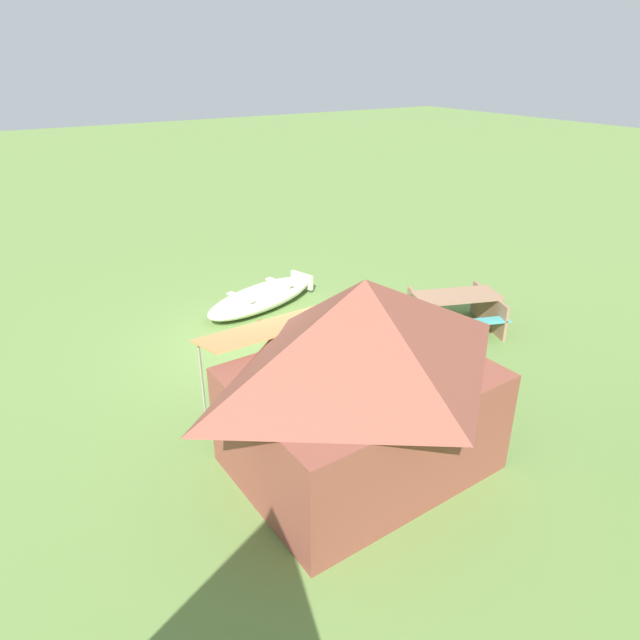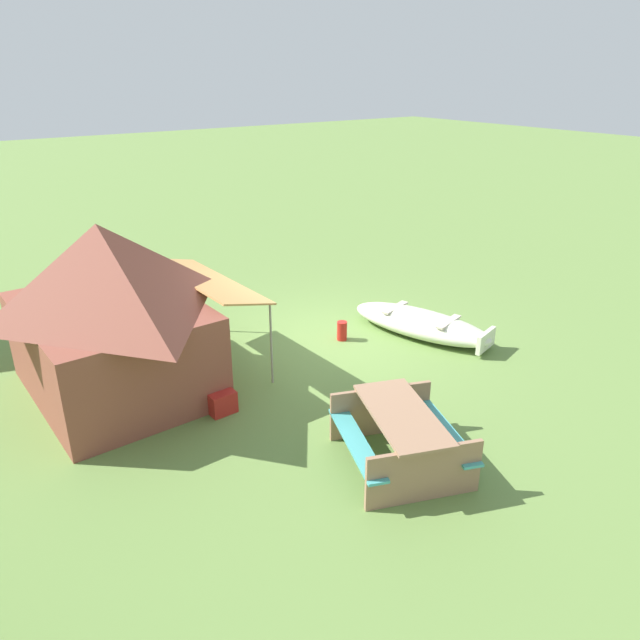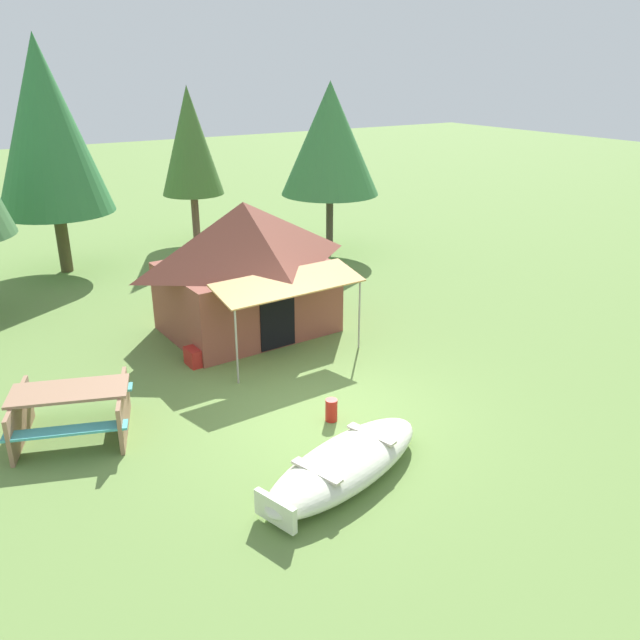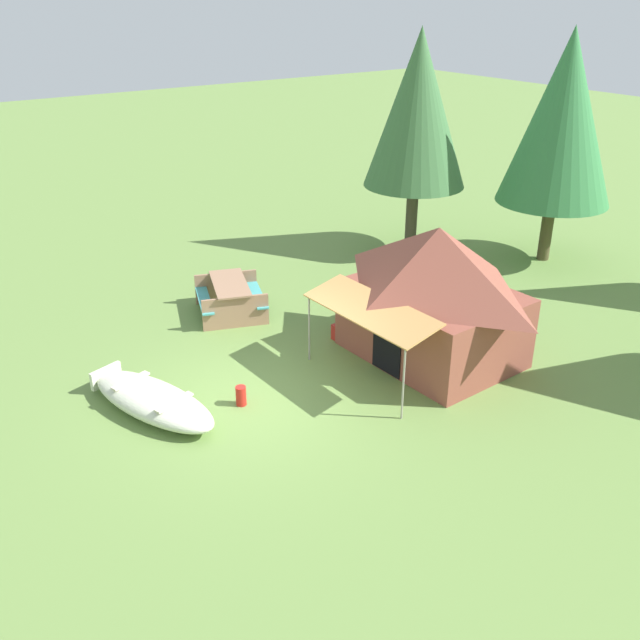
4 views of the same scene
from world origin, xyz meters
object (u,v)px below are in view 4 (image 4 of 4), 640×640
object	(u,v)px
cooler_box	(345,333)
fuel_can	(241,396)
canvas_cabin_tent	(435,292)
beached_rowboat	(152,400)
pine_tree_far_center	(418,110)
picnic_table	(230,295)
pine_tree_side	(563,118)

from	to	relation	value
cooler_box	fuel_can	size ratio (longest dim) A/B	1.26
canvas_cabin_tent	beached_rowboat	bearing A→B (deg)	-103.00
fuel_can	cooler_box	bearing A→B (deg)	107.47
beached_rowboat	pine_tree_far_center	bearing A→B (deg)	111.86
canvas_cabin_tent	cooler_box	bearing A→B (deg)	-146.14
fuel_can	canvas_cabin_tent	bearing A→B (deg)	82.09
picnic_table	pine_tree_far_center	xyz separation A→B (m)	(-0.93, 6.22, 3.37)
beached_rowboat	pine_tree_far_center	size ratio (longest dim) A/B	0.52
fuel_can	beached_rowboat	bearing A→B (deg)	-116.61
fuel_can	pine_tree_side	world-z (taller)	pine_tree_side
picnic_table	pine_tree_side	xyz separation A→B (m)	(1.75, 8.66, 3.28)
picnic_table	pine_tree_far_center	distance (m)	7.13
pine_tree_far_center	canvas_cabin_tent	bearing A→B (deg)	-37.91
canvas_cabin_tent	fuel_can	xyz separation A→B (m)	(-0.56, -4.04, -1.22)
cooler_box	fuel_can	xyz separation A→B (m)	(0.95, -3.02, 0.01)
beached_rowboat	canvas_cabin_tent	size ratio (longest dim) A/B	0.86
picnic_table	pine_tree_side	distance (m)	9.43
cooler_box	beached_rowboat	bearing A→B (deg)	-86.59
canvas_cabin_tent	picnic_table	bearing A→B (deg)	-149.98
picnic_table	fuel_can	xyz separation A→B (m)	(3.49, -1.70, -0.29)
picnic_table	cooler_box	bearing A→B (deg)	27.59
beached_rowboat	pine_tree_side	size ratio (longest dim) A/B	0.51
canvas_cabin_tent	picnic_table	size ratio (longest dim) A/B	1.72
beached_rowboat	cooler_box	xyz separation A→B (m)	(-0.26, 4.40, -0.07)
canvas_cabin_tent	cooler_box	distance (m)	2.20
pine_tree_far_center	pine_tree_side	world-z (taller)	pine_tree_side
picnic_table	cooler_box	size ratio (longest dim) A/B	4.51
canvas_cabin_tent	pine_tree_side	xyz separation A→B (m)	(-2.30, 6.32, 2.36)
cooler_box	fuel_can	bearing A→B (deg)	-72.53
beached_rowboat	cooler_box	bearing A→B (deg)	93.41
canvas_cabin_tent	cooler_box	world-z (taller)	canvas_cabin_tent
fuel_can	pine_tree_far_center	world-z (taller)	pine_tree_far_center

